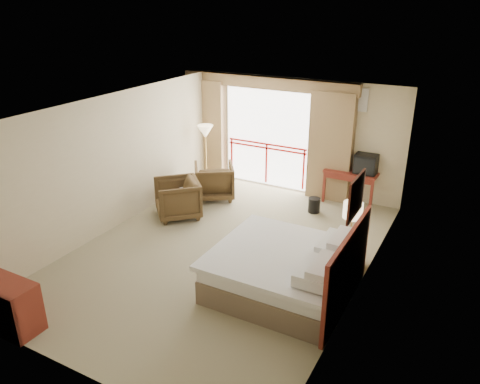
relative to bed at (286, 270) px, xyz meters
The scene contains 29 objects.
floor 1.66m from the bed, 158.15° to the left, with size 7.00×7.00×0.00m, color gray.
ceiling 2.83m from the bed, 158.15° to the left, with size 7.00×7.00×0.00m, color white.
wall_back 4.47m from the bed, 110.05° to the left, with size 5.00×5.00×0.00m, color beige.
wall_front 3.41m from the bed, 117.29° to the right, with size 5.00×5.00×0.00m, color beige.
wall_left 4.16m from the bed, behind, with size 7.00×7.00×0.00m, color beige.
wall_right 1.52m from the bed, 30.87° to the left, with size 7.00×7.00×0.00m, color beige.
balcony_door 4.75m from the bed, 119.37° to the left, with size 2.40×2.40×0.00m, color white.
balcony_railing 4.68m from the bed, 119.49° to the left, with size 2.09×0.03×1.02m.
curtain_left 5.65m from the bed, 134.97° to the left, with size 1.00×0.26×2.50m, color olive.
curtain_right 4.10m from the bed, 99.29° to the left, with size 1.00×0.26×2.50m, color olive.
valance 5.08m from the bed, 119.98° to the left, with size 4.40×0.22×0.28m, color olive.
hvac_vent 4.53m from the bed, 92.76° to the left, with size 0.50×0.04×0.50m, color silver.
bed is the anchor object (origin of this frame).
headboard 1.00m from the bed, ahead, with size 0.06×2.10×1.30m, color maroon.
framed_art 1.77m from the bed, ahead, with size 0.04×0.72×0.60m.
nightstand 1.44m from the bed, 64.04° to the left, with size 0.38×0.45×0.54m, color maroon.
table_lamp 1.61m from the bed, 64.89° to the left, with size 0.34×0.34×0.59m.
phone 1.30m from the bed, 63.12° to the left, with size 0.20×0.16×0.09m, color black.
desk 4.01m from the bed, 91.63° to the left, with size 1.18×0.57×0.77m.
tv 3.99m from the bed, 87.29° to the left, with size 0.49×0.39×0.44m.
coffee_maker 4.01m from the bed, 96.70° to the left, with size 0.13×0.13×0.27m, color black.
cup 3.93m from the bed, 94.60° to the left, with size 0.06×0.06×0.09m, color white.
wastebasket 3.12m from the bed, 101.91° to the left, with size 0.26×0.26×0.33m, color black.
armchair_far 4.06m from the bed, 137.90° to the left, with size 0.88×0.91×0.82m, color #402F1B.
armchair_near 3.49m from the bed, 155.17° to the left, with size 0.88×0.91×0.83m, color #402F1B.
side_table 3.85m from the bed, 150.63° to the left, with size 0.45×0.45×0.49m.
book 3.85m from the bed, 150.63° to the left, with size 0.15×0.20×0.02m, color white.
floor_lamp 5.02m from the bed, 137.19° to the left, with size 0.39×0.39×1.52m.
dresser 4.18m from the bed, 139.40° to the right, with size 1.13×0.48×0.75m.
Camera 1 is at (3.89, -6.54, 4.37)m, focal length 35.00 mm.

